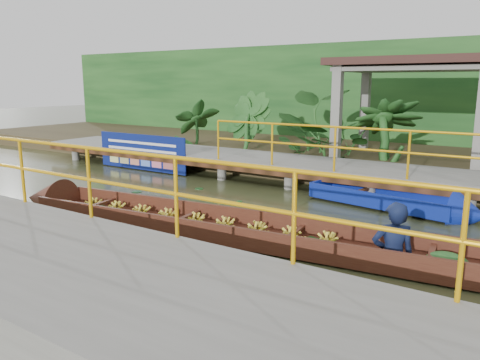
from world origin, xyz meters
The scene contains 10 objects.
ground centered at (0.00, 0.00, 0.00)m, with size 80.00×80.00×0.00m, color #31351A.
land_strip centered at (0.00, 7.50, 0.23)m, with size 30.00×8.00×0.45m, color #352B1A.
far_dock centered at (0.02, 3.43, 0.48)m, with size 16.00×2.06×1.66m.
near_dock centered at (1.00, -4.20, 0.30)m, with size 18.00×2.40×1.73m.
pavilion centered at (3.00, 6.30, 2.82)m, with size 4.40×3.00×3.00m.
foliage_backdrop centered at (0.00, 10.00, 2.00)m, with size 30.00×0.80×4.00m, color #123B15.
vendor_boat centered at (2.23, -1.07, 0.22)m, with size 10.00×2.02×2.08m.
moored_blue_boat centered at (4.25, 2.11, 0.15)m, with size 3.63×1.47×0.84m.
blue_banner centered at (-3.72, 2.48, 0.56)m, with size 3.33×0.04×1.04m.
tropical_plants centered at (2.25, 5.30, 1.27)m, with size 14.31×1.31×1.64m.
Camera 1 is at (6.08, -7.26, 2.53)m, focal length 35.00 mm.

